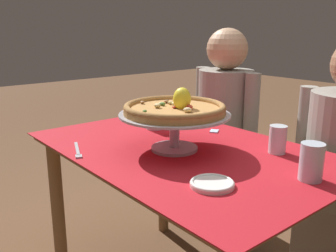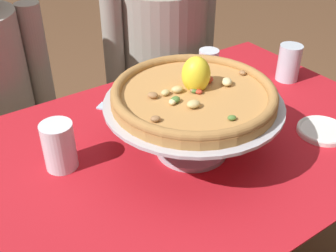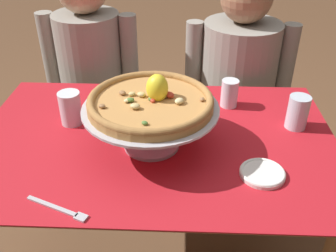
{
  "view_description": "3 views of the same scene",
  "coord_description": "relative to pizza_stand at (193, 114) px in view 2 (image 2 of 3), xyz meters",
  "views": [
    {
      "loc": [
        1.04,
        -0.94,
        1.18
      ],
      "look_at": [
        -0.02,
        -0.06,
        0.81
      ],
      "focal_mm": 39.94,
      "sensor_mm": 36.0,
      "label": 1
    },
    {
      "loc": [
        -0.53,
        -0.69,
        1.35
      ],
      "look_at": [
        -0.05,
        -0.0,
        0.79
      ],
      "focal_mm": 44.04,
      "sensor_mm": 36.0,
      "label": 2
    },
    {
      "loc": [
        0.09,
        -1.04,
        1.44
      ],
      "look_at": [
        0.05,
        -0.06,
        0.8
      ],
      "focal_mm": 40.24,
      "sensor_mm": 36.0,
      "label": 3
    }
  ],
  "objects": [
    {
      "name": "water_glass_side_right",
      "position": [
        0.5,
        0.13,
        -0.05
      ],
      "size": [
        0.07,
        0.07,
        0.12
      ],
      "color": "silver",
      "rests_on": "dining_table"
    },
    {
      "name": "water_glass_back_right",
      "position": [
        0.28,
        0.28,
        -0.06
      ],
      "size": [
        0.06,
        0.06,
        0.11
      ],
      "color": "white",
      "rests_on": "dining_table"
    },
    {
      "name": "water_glass_side_left",
      "position": [
        -0.29,
        0.13,
        -0.06
      ],
      "size": [
        0.08,
        0.08,
        0.12
      ],
      "color": "white",
      "rests_on": "dining_table"
    },
    {
      "name": "pizza_stand",
      "position": [
        0.0,
        0.0,
        0.0
      ],
      "size": [
        0.43,
        0.43,
        0.14
      ],
      "color": "#B7B7C1",
      "rests_on": "dining_table"
    },
    {
      "name": "pizza",
      "position": [
        0.0,
        0.0,
        0.06
      ],
      "size": [
        0.39,
        0.39,
        0.1
      ],
      "color": "#BC8447",
      "rests_on": "pizza_stand"
    },
    {
      "name": "side_plate",
      "position": [
        0.34,
        -0.14,
        -0.1
      ],
      "size": [
        0.13,
        0.13,
        0.02
      ],
      "color": "white",
      "rests_on": "dining_table"
    },
    {
      "name": "diner_right",
      "position": [
        0.37,
        0.68,
        -0.26
      ],
      "size": [
        0.52,
        0.37,
        1.14
      ],
      "color": "gray",
      "rests_on": "ground"
    },
    {
      "name": "dining_table",
      "position": [
        0.01,
        0.04,
        -0.22
      ],
      "size": [
        1.22,
        0.8,
        0.72
      ],
      "color": "olive",
      "rests_on": "ground"
    },
    {
      "name": "sugar_packet",
      "position": [
        -0.08,
        0.31,
        -0.11
      ],
      "size": [
        0.06,
        0.06,
        0.0
      ],
      "primitive_type": "cube",
      "rotation": [
        0.0,
        0.0,
        2.18
      ],
      "color": "silver",
      "rests_on": "dining_table"
    }
  ]
}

